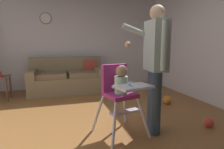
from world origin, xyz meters
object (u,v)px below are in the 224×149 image
at_px(adult_standing, 155,63).
at_px(wall_clock, 46,18).
at_px(toy_ball, 209,123).
at_px(couch, 68,79).
at_px(sippy_cup, 0,74).
at_px(high_chair, 120,87).
at_px(toy_ball_second, 167,100).

distance_m(adult_standing, wall_clock, 3.52).
distance_m(adult_standing, toy_ball, 1.23).
height_order(couch, sippy_cup, couch).
relative_size(sippy_cup, wall_clock, 0.35).
bearing_deg(high_chair, sippy_cup, -151.97).
distance_m(high_chair, adult_standing, 0.55).
bearing_deg(couch, toy_ball, 34.04).
height_order(couch, toy_ball_second, couch).
xyz_separation_m(high_chair, toy_ball, (1.30, -0.17, -0.58)).
xyz_separation_m(adult_standing, toy_ball, (0.85, -0.11, -0.88)).
distance_m(adult_standing, toy_ball_second, 1.58).
bearing_deg(couch, wall_clock, -135.85).
height_order(high_chair, sippy_cup, high_chair).
bearing_deg(toy_ball_second, adult_standing, -131.15).
height_order(adult_standing, wall_clock, wall_clock).
bearing_deg(high_chair, adult_standing, 68.99).
height_order(couch, wall_clock, wall_clock).
distance_m(toy_ball, sippy_cup, 4.03).
height_order(couch, adult_standing, adult_standing).
distance_m(toy_ball, wall_clock, 4.31).
bearing_deg(sippy_cup, adult_standing, -43.38).
bearing_deg(toy_ball_second, sippy_cup, 158.97).
bearing_deg(toy_ball, couch, 124.04).
bearing_deg(toy_ball, high_chair, 172.74).
xyz_separation_m(couch, sippy_cup, (-1.40, -0.35, 0.24)).
bearing_deg(wall_clock, sippy_cup, -138.52).
height_order(toy_ball, toy_ball_second, toy_ball_second).
bearing_deg(toy_ball_second, couch, 139.10).
relative_size(couch, wall_clock, 6.37).
xyz_separation_m(couch, toy_ball_second, (1.85, -1.61, -0.24)).
xyz_separation_m(high_chair, adult_standing, (0.45, -0.06, 0.30)).
distance_m(sippy_cup, wall_clock, 1.79).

